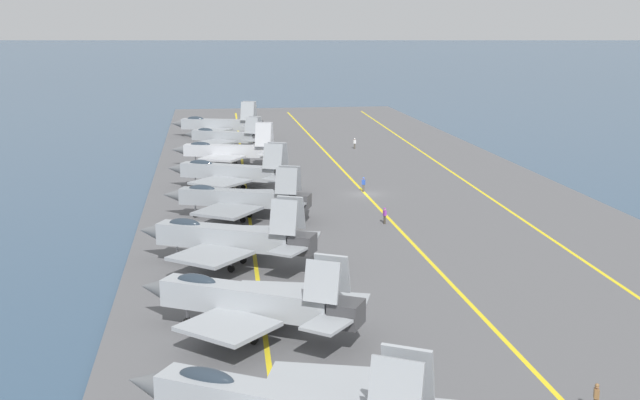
{
  "coord_description": "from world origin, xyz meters",
  "views": [
    {
      "loc": [
        -94.04,
        19.04,
        20.8
      ],
      "look_at": [
        -13.87,
        7.59,
        2.9
      ],
      "focal_mm": 45.0,
      "sensor_mm": 36.0,
      "label": 1
    }
  ],
  "objects_px": {
    "parked_jet_fifth": "(232,172)",
    "crew_blue_vest": "(364,184)",
    "parked_jet_second": "(249,300)",
    "crew_purple_vest": "(385,215)",
    "crew_brown_vest": "(596,397)",
    "parked_jet_third": "(227,238)",
    "parked_jet_seventh": "(226,137)",
    "crew_white_vest": "(355,143)",
    "parked_jet_eighth": "(218,124)",
    "parked_jet_fourth": "(238,198)",
    "parked_jet_sixth": "(228,151)"
  },
  "relations": [
    {
      "from": "parked_jet_second",
      "to": "parked_jet_eighth",
      "type": "relative_size",
      "value": 0.92
    },
    {
      "from": "crew_brown_vest",
      "to": "parked_jet_eighth",
      "type": "bearing_deg",
      "value": 9.32
    },
    {
      "from": "parked_jet_fifth",
      "to": "crew_brown_vest",
      "type": "xyz_separation_m",
      "value": [
        -61.18,
        -17.09,
        -1.42
      ]
    },
    {
      "from": "parked_jet_fourth",
      "to": "parked_jet_second",
      "type": "bearing_deg",
      "value": 178.81
    },
    {
      "from": "parked_jet_sixth",
      "to": "crew_white_vest",
      "type": "xyz_separation_m",
      "value": [
        14.75,
        -21.31,
        -1.49
      ]
    },
    {
      "from": "parked_jet_eighth",
      "to": "parked_jet_second",
      "type": "bearing_deg",
      "value": -179.8
    },
    {
      "from": "parked_jet_third",
      "to": "crew_purple_vest",
      "type": "bearing_deg",
      "value": -52.3
    },
    {
      "from": "parked_jet_fourth",
      "to": "parked_jet_fifth",
      "type": "distance_m",
      "value": 15.02
    },
    {
      "from": "parked_jet_sixth",
      "to": "crew_blue_vest",
      "type": "height_order",
      "value": "parked_jet_sixth"
    },
    {
      "from": "parked_jet_fifth",
      "to": "crew_white_vest",
      "type": "height_order",
      "value": "parked_jet_fifth"
    },
    {
      "from": "parked_jet_fifth",
      "to": "crew_purple_vest",
      "type": "xyz_separation_m",
      "value": [
        -18.97,
        -15.06,
        -1.44
      ]
    },
    {
      "from": "parked_jet_sixth",
      "to": "crew_purple_vest",
      "type": "xyz_separation_m",
      "value": [
        -35.83,
        -15.06,
        -1.52
      ]
    },
    {
      "from": "parked_jet_second",
      "to": "parked_jet_seventh",
      "type": "bearing_deg",
      "value": -0.49
    },
    {
      "from": "parked_jet_fifth",
      "to": "crew_blue_vest",
      "type": "height_order",
      "value": "parked_jet_fifth"
    },
    {
      "from": "parked_jet_fourth",
      "to": "parked_jet_seventh",
      "type": "bearing_deg",
      "value": -0.02
    },
    {
      "from": "parked_jet_second",
      "to": "crew_white_vest",
      "type": "relative_size",
      "value": 8.93
    },
    {
      "from": "parked_jet_fifth",
      "to": "parked_jet_eighth",
      "type": "height_order",
      "value": "parked_jet_eighth"
    },
    {
      "from": "parked_jet_second",
      "to": "parked_jet_fourth",
      "type": "distance_m",
      "value": 32.48
    },
    {
      "from": "parked_jet_fourth",
      "to": "parked_jet_eighth",
      "type": "distance_m",
      "value": 63.39
    },
    {
      "from": "parked_jet_third",
      "to": "parked_jet_eighth",
      "type": "height_order",
      "value": "parked_jet_eighth"
    },
    {
      "from": "parked_jet_sixth",
      "to": "parked_jet_fifth",
      "type": "bearing_deg",
      "value": 180.0
    },
    {
      "from": "parked_jet_third",
      "to": "crew_brown_vest",
      "type": "relative_size",
      "value": 9.16
    },
    {
      "from": "parked_jet_sixth",
      "to": "parked_jet_seventh",
      "type": "xyz_separation_m",
      "value": [
        16.26,
        -0.14,
        -0.21
      ]
    },
    {
      "from": "parked_jet_seventh",
      "to": "crew_brown_vest",
      "type": "height_order",
      "value": "parked_jet_seventh"
    },
    {
      "from": "parked_jet_fifth",
      "to": "crew_purple_vest",
      "type": "bearing_deg",
      "value": -141.57
    },
    {
      "from": "parked_jet_fifth",
      "to": "crew_white_vest",
      "type": "xyz_separation_m",
      "value": [
        31.61,
        -21.31,
        -1.41
      ]
    },
    {
      "from": "crew_brown_vest",
      "to": "parked_jet_seventh",
      "type": "bearing_deg",
      "value": 10.19
    },
    {
      "from": "parked_jet_second",
      "to": "parked_jet_fourth",
      "type": "xyz_separation_m",
      "value": [
        32.47,
        -0.68,
        -0.12
      ]
    },
    {
      "from": "parked_jet_second",
      "to": "crew_purple_vest",
      "type": "relative_size",
      "value": 9.23
    },
    {
      "from": "parked_jet_seventh",
      "to": "crew_purple_vest",
      "type": "xyz_separation_m",
      "value": [
        -52.09,
        -14.91,
        -1.31
      ]
    },
    {
      "from": "parked_jet_third",
      "to": "parked_jet_sixth",
      "type": "relative_size",
      "value": 0.99
    },
    {
      "from": "crew_blue_vest",
      "to": "crew_brown_vest",
      "type": "xyz_separation_m",
      "value": [
        -58.32,
        -1.08,
        -0.06
      ]
    },
    {
      "from": "parked_jet_fifth",
      "to": "crew_white_vest",
      "type": "relative_size",
      "value": 9.49
    },
    {
      "from": "parked_jet_fourth",
      "to": "crew_brown_vest",
      "type": "xyz_separation_m",
      "value": [
        -46.15,
        -16.96,
        -1.36
      ]
    },
    {
      "from": "parked_jet_third",
      "to": "parked_jet_eighth",
      "type": "relative_size",
      "value": 0.93
    },
    {
      "from": "parked_jet_eighth",
      "to": "crew_white_vest",
      "type": "distance_m",
      "value": 27.84
    },
    {
      "from": "parked_jet_third",
      "to": "crew_brown_vest",
      "type": "bearing_deg",
      "value": -147.59
    },
    {
      "from": "parked_jet_third",
      "to": "crew_purple_vest",
      "type": "relative_size",
      "value": 9.3
    },
    {
      "from": "parked_jet_seventh",
      "to": "crew_brown_vest",
      "type": "distance_m",
      "value": 95.81
    },
    {
      "from": "parked_jet_sixth",
      "to": "parked_jet_third",
      "type": "bearing_deg",
      "value": 178.17
    },
    {
      "from": "crew_blue_vest",
      "to": "crew_brown_vest",
      "type": "distance_m",
      "value": 58.33
    },
    {
      "from": "parked_jet_fourth",
      "to": "parked_jet_fifth",
      "type": "height_order",
      "value": "parked_jet_fifth"
    },
    {
      "from": "crew_blue_vest",
      "to": "parked_jet_third",
      "type": "bearing_deg",
      "value": 148.77
    },
    {
      "from": "parked_jet_fifth",
      "to": "crew_blue_vest",
      "type": "relative_size",
      "value": 9.1
    },
    {
      "from": "parked_jet_fourth",
      "to": "crew_purple_vest",
      "type": "bearing_deg",
      "value": -104.82
    },
    {
      "from": "parked_jet_eighth",
      "to": "crew_brown_vest",
      "type": "xyz_separation_m",
      "value": [
        -109.54,
        -17.97,
        -1.47
      ]
    },
    {
      "from": "parked_jet_seventh",
      "to": "parked_jet_eighth",
      "type": "height_order",
      "value": "parked_jet_eighth"
    },
    {
      "from": "parked_jet_third",
      "to": "parked_jet_seventh",
      "type": "relative_size",
      "value": 1.07
    },
    {
      "from": "parked_jet_second",
      "to": "parked_jet_eighth",
      "type": "height_order",
      "value": "parked_jet_eighth"
    },
    {
      "from": "crew_blue_vest",
      "to": "crew_brown_vest",
      "type": "relative_size",
      "value": 1.06
    }
  ]
}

